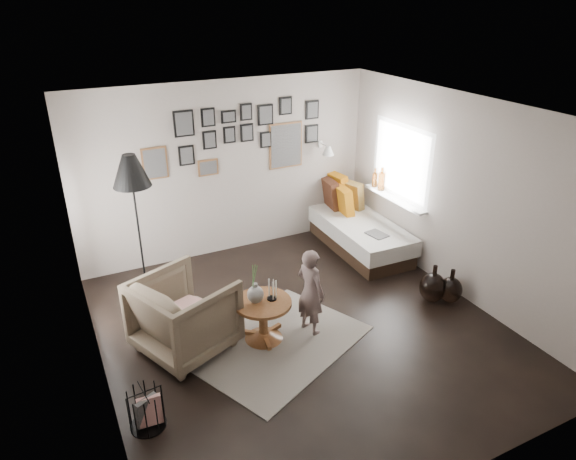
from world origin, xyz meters
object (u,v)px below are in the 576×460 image
daybed (355,227)px  child (311,292)px  armchair (185,315)px  pedestal_table (263,322)px  demijohn_large (433,287)px  vase (255,291)px  magazine_basket (146,409)px  demijohn_small (450,290)px  floor_lamp (131,176)px

daybed → child: 2.43m
armchair → child: 1.44m
pedestal_table → child: bearing=-9.7°
pedestal_table → demijohn_large: (2.30, -0.23, -0.04)m
child → daybed: bearing=-62.5°
daybed → vase: bearing=-144.6°
magazine_basket → demijohn_small: demijohn_small is taller
magazine_basket → daybed: bearing=31.4°
daybed → demijohn_small: size_ratio=4.49×
demijohn_small → daybed: bearing=96.0°
armchair → pedestal_table: bearing=-128.8°
daybed → child: child is taller
demijohn_small → child: bearing=172.4°
pedestal_table → floor_lamp: 2.33m
pedestal_table → demijohn_small: (2.49, -0.35, -0.06)m
pedestal_table → vase: bearing=166.0°
pedestal_table → daybed: size_ratio=0.31×
pedestal_table → armchair: armchair is taller
floor_lamp → child: floor_lamp is taller
daybed → demijohn_small: daybed is taller
demijohn_small → vase: bearing=171.8°
vase → demijohn_large: 2.44m
floor_lamp → daybed: bearing=1.6°
daybed → demijohn_small: (0.21, -1.95, -0.13)m
magazine_basket → demijohn_small: (4.00, 0.37, -0.02)m
vase → floor_lamp: bearing=122.2°
vase → demijohn_small: 2.65m
floor_lamp → demijohn_small: size_ratio=4.15×
pedestal_table → magazine_basket: bearing=-154.3°
daybed → child: (-1.73, -1.69, 0.23)m
pedestal_table → daybed: bearing=34.9°
pedestal_table → demijohn_small: bearing=-8.1°
vase → child: (0.64, -0.12, -0.12)m
pedestal_table → vase: size_ratio=1.40×
floor_lamp → magazine_basket: 2.73m
demijohn_large → demijohn_small: (0.19, -0.12, -0.02)m
vase → daybed: 2.87m
pedestal_table → child: 0.64m
magazine_basket → demijohn_large: bearing=7.3°
magazine_basket → demijohn_small: size_ratio=0.85×
demijohn_large → magazine_basket: bearing=-172.7°
daybed → demijohn_large: size_ratio=4.09×
armchair → demijohn_small: bearing=-122.7°
magazine_basket → child: child is taller
floor_lamp → demijohn_small: 4.25m
daybed → floor_lamp: size_ratio=1.08×
vase → floor_lamp: 2.04m
pedestal_table → demijohn_large: demijohn_large is taller
demijohn_small → armchair: bearing=169.8°
floor_lamp → magazine_basket: size_ratio=4.91×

